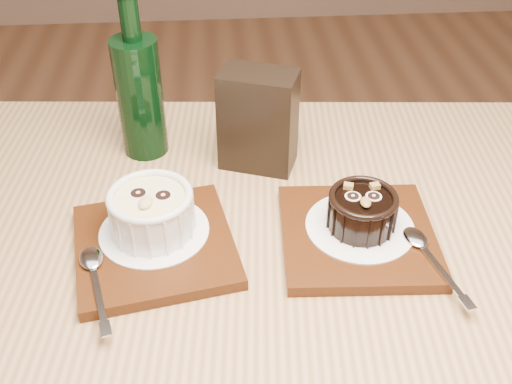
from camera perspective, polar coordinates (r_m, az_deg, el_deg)
table at (r=0.75m, az=1.69°, el=-13.00°), size 1.26×0.89×0.75m
tray_left at (r=0.71m, az=-9.60°, el=-5.07°), size 0.21×0.21×0.01m
doily_left at (r=0.72m, az=-9.65°, el=-3.66°), size 0.13×0.13×0.00m
ramekin_white at (r=0.70m, az=-9.92°, el=-1.74°), size 0.10×0.10×0.06m
spoon_left at (r=0.67m, az=-15.05°, el=-8.05°), size 0.06×0.14×0.01m
tray_right at (r=0.73m, az=9.65°, el=-4.11°), size 0.19×0.19×0.01m
doily_right at (r=0.73m, az=9.86°, el=-3.24°), size 0.13×0.13×0.00m
ramekin_dark at (r=0.71m, az=10.08°, el=-1.64°), size 0.08×0.08×0.05m
spoon_right at (r=0.70m, az=16.37°, el=-5.96°), size 0.06×0.14×0.01m
condiment_stand at (r=0.81m, az=0.22°, el=6.85°), size 0.11×0.09×0.14m
green_bottle at (r=0.85m, az=-11.03°, el=9.25°), size 0.06×0.06×0.24m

